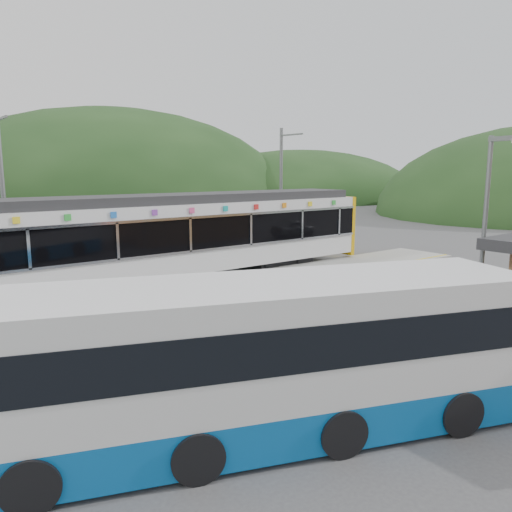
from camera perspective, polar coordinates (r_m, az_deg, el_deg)
ground at (r=17.40m, az=3.51°, el=-6.07°), size 120.00×120.00×0.00m
hills at (r=25.27m, az=6.26°, el=-1.10°), size 146.00×149.00×26.00m
platform at (r=19.89m, az=-2.74°, el=-3.59°), size 26.00×3.20×0.30m
yellow_line at (r=18.83m, az=-0.48°, el=-3.86°), size 26.00×0.10×0.01m
train at (r=21.01m, az=-10.68°, el=2.28°), size 20.44×3.01×3.74m
catenary_mast_west at (r=21.58m, az=-26.88°, el=5.82°), size 0.18×1.80×7.00m
catenary_mast_east at (r=27.82m, az=2.92°, el=7.52°), size 0.18×1.80×7.00m
bus at (r=9.06m, az=-0.32°, el=-12.19°), size 10.52×5.86×2.82m
lamp_post at (r=14.40m, az=25.09°, el=3.36°), size 0.38×1.03×5.62m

